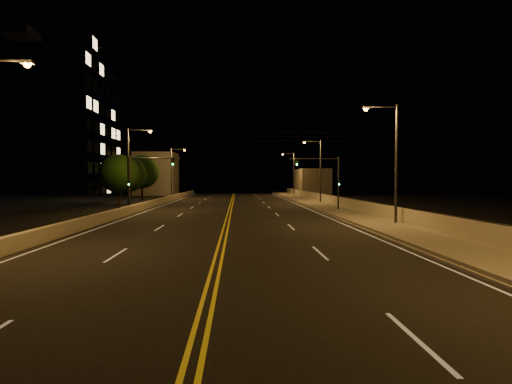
{
  "coord_description": "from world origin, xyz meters",
  "views": [
    {
      "loc": [
        0.81,
        -5.85,
        3.33
      ],
      "look_at": [
        2.0,
        18.0,
        2.5
      ],
      "focal_mm": 26.0,
      "sensor_mm": 36.0,
      "label": 1
    }
  ],
  "objects_px": {
    "traffic_signal_left": "(140,177)",
    "building_tower": "(22,120)",
    "streetlight_2": "(318,167)",
    "tree_1": "(129,175)",
    "streetlight_6": "(173,170)",
    "streetlight_1": "(392,156)",
    "streetlight_3": "(292,171)",
    "streetlight_5": "(131,163)",
    "traffic_signal_right": "(328,177)",
    "tree_0": "(119,174)",
    "tree_2": "(142,172)"
  },
  "relations": [
    {
      "from": "traffic_signal_left",
      "to": "building_tower",
      "type": "relative_size",
      "value": 0.22
    },
    {
      "from": "streetlight_2",
      "to": "tree_1",
      "type": "distance_m",
      "value": 25.42
    },
    {
      "from": "streetlight_6",
      "to": "traffic_signal_left",
      "type": "xyz_separation_m",
      "value": [
        1.16,
        -25.27,
        -1.34
      ]
    },
    {
      "from": "streetlight_1",
      "to": "streetlight_3",
      "type": "distance_m",
      "value": 46.58
    },
    {
      "from": "traffic_signal_left",
      "to": "streetlight_5",
      "type": "bearing_deg",
      "value": 137.6
    },
    {
      "from": "streetlight_2",
      "to": "traffic_signal_right",
      "type": "relative_size",
      "value": 1.51
    },
    {
      "from": "streetlight_1",
      "to": "streetlight_6",
      "type": "height_order",
      "value": "same"
    },
    {
      "from": "streetlight_5",
      "to": "building_tower",
      "type": "distance_m",
      "value": 28.96
    },
    {
      "from": "streetlight_6",
      "to": "traffic_signal_right",
      "type": "relative_size",
      "value": 1.51
    },
    {
      "from": "traffic_signal_left",
      "to": "building_tower",
      "type": "height_order",
      "value": "building_tower"
    },
    {
      "from": "streetlight_1",
      "to": "streetlight_2",
      "type": "distance_m",
      "value": 23.39
    },
    {
      "from": "traffic_signal_right",
      "to": "building_tower",
      "type": "distance_m",
      "value": 46.13
    },
    {
      "from": "streetlight_2",
      "to": "tree_0",
      "type": "bearing_deg",
      "value": -171.65
    },
    {
      "from": "streetlight_2",
      "to": "streetlight_5",
      "type": "distance_m",
      "value": 23.86
    },
    {
      "from": "tree_1",
      "to": "streetlight_6",
      "type": "bearing_deg",
      "value": 71.24
    },
    {
      "from": "streetlight_3",
      "to": "streetlight_6",
      "type": "xyz_separation_m",
      "value": [
        -21.41,
        -9.52,
        0.0
      ]
    },
    {
      "from": "tree_2",
      "to": "streetlight_3",
      "type": "bearing_deg",
      "value": 26.67
    },
    {
      "from": "tree_1",
      "to": "tree_2",
      "type": "xyz_separation_m",
      "value": [
        -0.34,
        8.13,
        0.55
      ]
    },
    {
      "from": "tree_0",
      "to": "building_tower",
      "type": "bearing_deg",
      "value": 146.42
    },
    {
      "from": "streetlight_6",
      "to": "streetlight_1",
      "type": "bearing_deg",
      "value": -59.99
    },
    {
      "from": "streetlight_3",
      "to": "tree_0",
      "type": "bearing_deg",
      "value": -132.73
    },
    {
      "from": "tree_0",
      "to": "tree_2",
      "type": "xyz_separation_m",
      "value": [
        -0.87,
        13.94,
        0.52
      ]
    },
    {
      "from": "traffic_signal_right",
      "to": "traffic_signal_left",
      "type": "bearing_deg",
      "value": 180.0
    },
    {
      "from": "streetlight_2",
      "to": "building_tower",
      "type": "xyz_separation_m",
      "value": [
        -42.41,
        8.07,
        7.14
      ]
    },
    {
      "from": "tree_0",
      "to": "streetlight_3",
      "type": "bearing_deg",
      "value": 47.27
    },
    {
      "from": "streetlight_2",
      "to": "streetlight_5",
      "type": "bearing_deg",
      "value": -153.78
    },
    {
      "from": "streetlight_3",
      "to": "building_tower",
      "type": "xyz_separation_m",
      "value": [
        -42.41,
        -15.12,
        7.14
      ]
    },
    {
      "from": "streetlight_2",
      "to": "traffic_signal_right",
      "type": "bearing_deg",
      "value": -97.66
    },
    {
      "from": "streetlight_3",
      "to": "building_tower",
      "type": "relative_size",
      "value": 0.33
    },
    {
      "from": "traffic_signal_left",
      "to": "tree_1",
      "type": "height_order",
      "value": "tree_1"
    },
    {
      "from": "streetlight_6",
      "to": "building_tower",
      "type": "distance_m",
      "value": 22.88
    },
    {
      "from": "tree_2",
      "to": "traffic_signal_right",
      "type": "bearing_deg",
      "value": -42.29
    },
    {
      "from": "streetlight_1",
      "to": "traffic_signal_right",
      "type": "relative_size",
      "value": 1.51
    },
    {
      "from": "tree_2",
      "to": "streetlight_1",
      "type": "bearing_deg",
      "value": -52.72
    },
    {
      "from": "streetlight_1",
      "to": "streetlight_3",
      "type": "height_order",
      "value": "same"
    },
    {
      "from": "tree_1",
      "to": "tree_2",
      "type": "bearing_deg",
      "value": 92.42
    },
    {
      "from": "building_tower",
      "to": "streetlight_5",
      "type": "bearing_deg",
      "value": -41.55
    },
    {
      "from": "streetlight_6",
      "to": "traffic_signal_left",
      "type": "distance_m",
      "value": 25.33
    },
    {
      "from": "streetlight_1",
      "to": "traffic_signal_left",
      "type": "height_order",
      "value": "streetlight_1"
    },
    {
      "from": "streetlight_6",
      "to": "traffic_signal_right",
      "type": "distance_m",
      "value": 32.16
    },
    {
      "from": "building_tower",
      "to": "streetlight_3",
      "type": "bearing_deg",
      "value": 19.62
    },
    {
      "from": "streetlight_5",
      "to": "building_tower",
      "type": "xyz_separation_m",
      "value": [
        -21.0,
        18.61,
        7.14
      ]
    },
    {
      "from": "tree_2",
      "to": "streetlight_6",
      "type": "bearing_deg",
      "value": 38.36
    },
    {
      "from": "streetlight_3",
      "to": "tree_2",
      "type": "xyz_separation_m",
      "value": [
        -25.65,
        -12.88,
        -0.43
      ]
    },
    {
      "from": "streetlight_5",
      "to": "tree_2",
      "type": "relative_size",
      "value": 1.19
    },
    {
      "from": "tree_1",
      "to": "tree_0",
      "type": "bearing_deg",
      "value": -84.81
    },
    {
      "from": "streetlight_2",
      "to": "streetlight_3",
      "type": "height_order",
      "value": "same"
    },
    {
      "from": "streetlight_6",
      "to": "tree_0",
      "type": "xyz_separation_m",
      "value": [
        -3.38,
        -17.3,
        -0.95
      ]
    },
    {
      "from": "traffic_signal_left",
      "to": "building_tower",
      "type": "distance_m",
      "value": 30.83
    },
    {
      "from": "streetlight_3",
      "to": "tree_0",
      "type": "relative_size",
      "value": 1.34
    }
  ]
}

